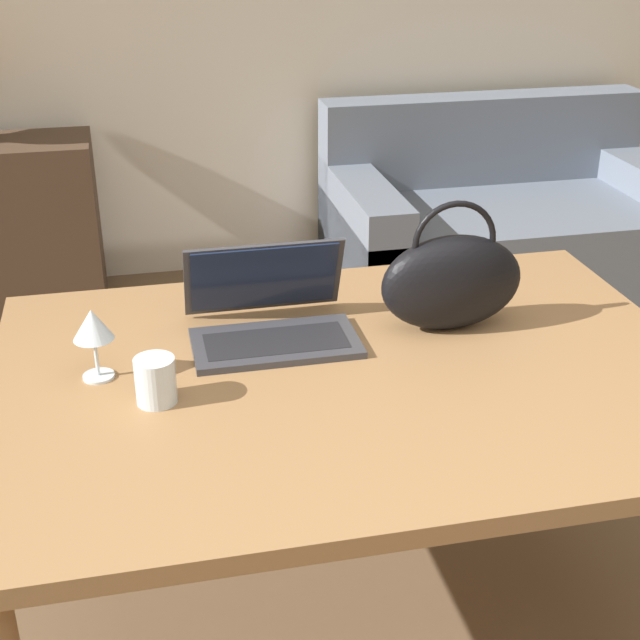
% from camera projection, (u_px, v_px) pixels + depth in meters
% --- Properties ---
extents(dining_table, '(1.51, 1.08, 0.75)m').
position_uv_depth(dining_table, '(353.00, 397.00, 1.92)').
color(dining_table, olive).
rests_on(dining_table, ground_plane).
extents(couch, '(1.54, 0.90, 0.82)m').
position_uv_depth(couch, '(501.00, 228.00, 4.06)').
color(couch, slate).
rests_on(couch, ground_plane).
extents(laptop, '(0.37, 0.29, 0.20)m').
position_uv_depth(laptop, '(270.00, 311.00, 2.01)').
color(laptop, '#38383D').
rests_on(laptop, dining_table).
extents(drinking_glass, '(0.08, 0.08, 0.10)m').
position_uv_depth(drinking_glass, '(156.00, 380.00, 1.74)').
color(drinking_glass, silver).
rests_on(drinking_glass, dining_table).
extents(wine_glass, '(0.08, 0.08, 0.16)m').
position_uv_depth(wine_glass, '(93.00, 327.00, 1.80)').
color(wine_glass, silver).
rests_on(wine_glass, dining_table).
extents(handbag, '(0.33, 0.12, 0.31)m').
position_uv_depth(handbag, '(452.00, 281.00, 2.01)').
color(handbag, black).
rests_on(handbag, dining_table).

